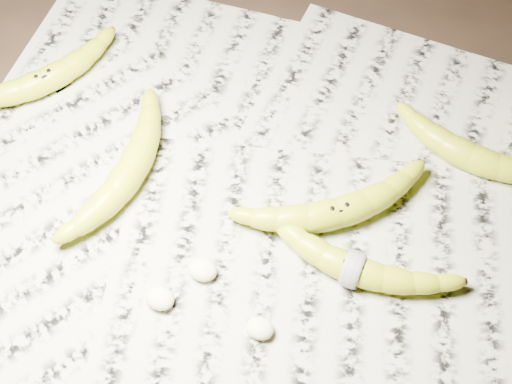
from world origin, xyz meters
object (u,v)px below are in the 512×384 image
at_px(banana_left_a, 44,79).
at_px(banana_taped, 353,268).
at_px(banana_upper_a, 472,155).
at_px(banana_left_b, 130,169).
at_px(banana_center, 338,211).

height_order(banana_left_a, banana_taped, same).
distance_m(banana_taped, banana_upper_a, 0.21).
bearing_deg(banana_left_a, banana_left_b, -81.63).
bearing_deg(banana_center, banana_left_a, 135.13).
distance_m(banana_left_a, banana_left_b, 0.19).
xyz_separation_m(banana_left_a, banana_upper_a, (0.54, 0.09, 0.00)).
bearing_deg(banana_center, banana_upper_a, 8.68).
bearing_deg(banana_upper_a, banana_taped, -106.23).
height_order(banana_taped, banana_upper_a, banana_upper_a).
height_order(banana_left_b, banana_center, same).
bearing_deg(banana_center, banana_left_b, 150.21).
distance_m(banana_left_b, banana_center, 0.25).
height_order(banana_left_b, banana_upper_a, banana_left_b).
distance_m(banana_left_b, banana_upper_a, 0.41).
xyz_separation_m(banana_left_b, banana_center, (0.25, 0.04, -0.00)).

